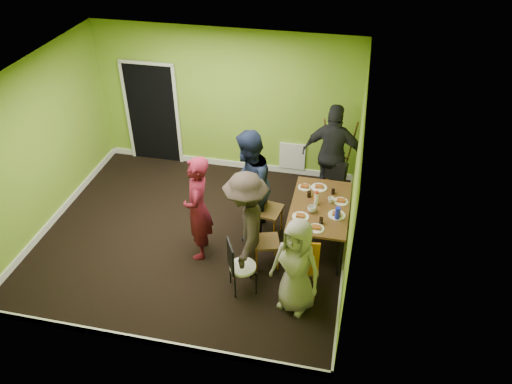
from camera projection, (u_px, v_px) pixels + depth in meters
ground at (194, 235)px, 8.35m from camera, size 5.00×5.00×0.00m
room_walls at (189, 185)px, 7.82m from camera, size 5.04×4.54×2.82m
dining_table at (320, 208)px, 7.81m from camera, size 0.90×1.50×0.75m
chair_left_far at (262, 204)px, 8.06m from camera, size 0.51×0.51×1.08m
chair_left_near at (261, 237)px, 7.50m from camera, size 0.49×0.49×0.94m
chair_back_end at (335, 176)px, 8.68m from camera, size 0.49×0.53×0.90m
chair_front_end at (303, 263)px, 6.93m from camera, size 0.50×0.50×1.08m
chair_bentwood at (238, 264)px, 7.08m from camera, size 0.47×0.46×0.89m
easel at (338, 156)px, 9.00m from camera, size 0.61×0.57×1.51m
plate_near_left at (305, 187)px, 8.18m from camera, size 0.21×0.21×0.01m
plate_near_right at (300, 217)px, 7.54m from camera, size 0.26×0.26×0.01m
plate_far_back at (319, 188)px, 8.17m from camera, size 0.26×0.26×0.01m
plate_far_front at (316, 228)px, 7.31m from camera, size 0.23×0.23×0.01m
plate_wall_back at (341, 202)px, 7.86m from camera, size 0.23×0.23×0.01m
plate_wall_front at (337, 215)px, 7.58m from camera, size 0.27×0.27×0.01m
thermos at (316, 199)px, 7.74m from camera, size 0.06×0.06×0.22m
blue_bottle at (338, 213)px, 7.45m from camera, size 0.08×0.08×0.21m
orange_bottle at (314, 198)px, 7.88m from camera, size 0.04×0.04×0.08m
glass_mid at (309, 194)px, 7.94m from camera, size 0.06×0.06×0.10m
glass_back at (333, 192)px, 8.01m from camera, size 0.06×0.06×0.09m
glass_front at (321, 221)px, 7.39m from camera, size 0.06×0.06×0.10m
cup_a at (312, 209)px, 7.62m from camera, size 0.13×0.13×0.10m
cup_b at (331, 200)px, 7.82m from camera, size 0.10×0.10×0.09m
person_standing at (198, 208)px, 7.51m from camera, size 0.54×0.71×1.75m
person_left_far at (248, 186)px, 7.88m from camera, size 0.73×0.93×1.89m
person_left_near at (246, 226)px, 7.19m from camera, size 0.83×1.22×1.74m
person_back_end at (333, 155)px, 8.67m from camera, size 1.14×0.57×1.87m
person_front_end at (296, 266)px, 6.68m from camera, size 0.85×0.70×1.49m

